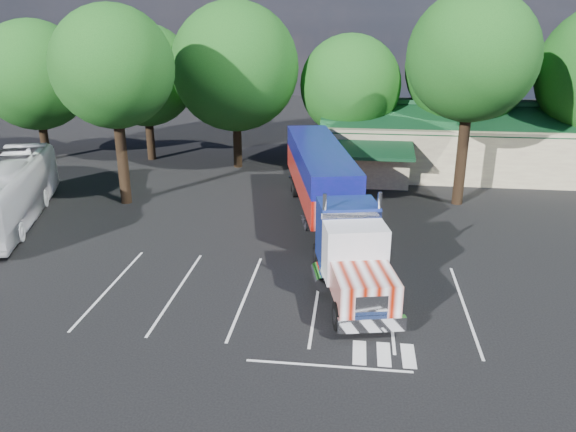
# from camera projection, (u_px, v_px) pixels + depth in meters

# --- Properties ---
(ground) EXTENTS (120.00, 120.00, 0.00)m
(ground) POSITION_uv_depth(u_px,v_px,m) (267.00, 244.00, 30.88)
(ground) COLOR black
(ground) RESTS_ON ground
(event_hall) EXTENTS (24.20, 14.12, 5.55)m
(event_hall) POSITION_uv_depth(u_px,v_px,m) (470.00, 142.00, 45.18)
(event_hall) COLOR beige
(event_hall) RESTS_ON ground
(tree_row_a) EXTENTS (9.00, 9.00, 11.68)m
(tree_row_a) POSITION_uv_depth(u_px,v_px,m) (35.00, 75.00, 46.40)
(tree_row_a) COLOR black
(tree_row_a) RESTS_ON ground
(tree_row_b) EXTENTS (8.40, 8.40, 11.35)m
(tree_row_b) POSITION_uv_depth(u_px,v_px,m) (145.00, 75.00, 46.59)
(tree_row_b) COLOR black
(tree_row_b) RESTS_ON ground
(tree_row_c) EXTENTS (10.00, 10.00, 13.05)m
(tree_row_c) POSITION_uv_depth(u_px,v_px,m) (235.00, 67.00, 43.86)
(tree_row_c) COLOR black
(tree_row_c) RESTS_ON ground
(tree_row_d) EXTENTS (8.00, 8.00, 10.60)m
(tree_row_d) POSITION_uv_depth(u_px,v_px,m) (350.00, 86.00, 44.53)
(tree_row_d) COLOR black
(tree_row_d) RESTS_ON ground
(tree_row_e) EXTENTS (9.60, 9.60, 12.90)m
(tree_row_e) POSITION_uv_depth(u_px,v_px,m) (468.00, 67.00, 43.46)
(tree_row_e) COLOR black
(tree_row_e) RESTS_ON ground
(tree_near_left) EXTENTS (7.60, 7.60, 12.65)m
(tree_near_left) POSITION_uv_depth(u_px,v_px,m) (113.00, 68.00, 34.71)
(tree_near_left) COLOR black
(tree_near_left) RESTS_ON ground
(tree_near_right) EXTENTS (8.00, 8.00, 13.50)m
(tree_near_right) POSITION_uv_depth(u_px,v_px,m) (472.00, 57.00, 34.29)
(tree_near_right) COLOR black
(tree_near_right) RESTS_ON ground
(semi_truck) EXTENTS (7.16, 21.88, 4.57)m
(semi_truck) POSITION_uv_depth(u_px,v_px,m) (326.00, 188.00, 32.01)
(semi_truck) COLOR black
(semi_truck) RESTS_ON ground
(woman) EXTENTS (0.41, 0.63, 1.73)m
(woman) POSITION_uv_depth(u_px,v_px,m) (347.00, 283.00, 24.47)
(woman) COLOR black
(woman) RESTS_ON ground
(bicycle) EXTENTS (0.97, 1.84, 0.92)m
(bicycle) POSITION_uv_depth(u_px,v_px,m) (304.00, 220.00, 33.16)
(bicycle) COLOR black
(bicycle) RESTS_ON ground
(tour_bus) EXTENTS (7.01, 13.71, 3.73)m
(tour_bus) POSITION_uv_depth(u_px,v_px,m) (7.00, 193.00, 33.56)
(tour_bus) COLOR silver
(tour_bus) RESTS_ON ground
(silver_sedan) EXTENTS (4.07, 2.29, 1.27)m
(silver_sedan) POSITION_uv_depth(u_px,v_px,m) (379.00, 170.00, 43.00)
(silver_sedan) COLOR #93959A
(silver_sedan) RESTS_ON ground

